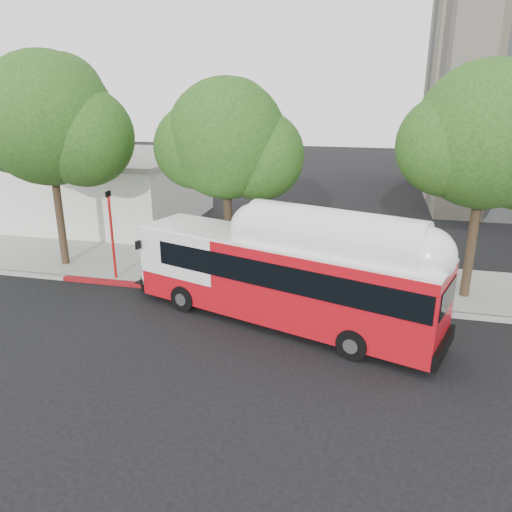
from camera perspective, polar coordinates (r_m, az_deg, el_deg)
The scene contains 10 objects.
ground at distance 17.23m, azimuth -5.58°, elevation -9.57°, with size 120.00×120.00×0.00m, color black.
sidewalk at distance 22.89m, azimuth -0.36°, elevation -1.92°, with size 60.00×5.00×0.15m, color gray.
curb_strip at distance 20.55m, azimuth -2.09°, elevation -4.40°, with size 60.00×0.30×0.15m, color gray.
red_curb_segment at distance 21.50m, azimuth -9.84°, elevation -3.60°, with size 10.00×0.32×0.16m, color maroon.
street_tree_left at distance 24.14m, azimuth -21.67°, elevation 13.80°, with size 6.67×5.80×9.74m.
street_tree_mid at distance 21.26m, azimuth -2.28°, elevation 12.66°, with size 5.75×5.00×8.62m.
street_tree_right at distance 20.71m, azimuth 25.99°, elevation 11.66°, with size 6.21×5.40×9.18m.
low_commercial_bldg at distance 34.67m, azimuth -20.47°, elevation 7.59°, with size 16.20×10.20×4.25m.
transit_bus at distance 17.73m, azimuth 3.21°, elevation -2.72°, with size 12.12×5.84×3.57m.
signal_pole at distance 22.33m, azimuth -16.12°, elevation 2.19°, with size 0.11×0.38×4.04m.
Camera 1 is at (5.11, -14.30, 8.14)m, focal length 35.00 mm.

